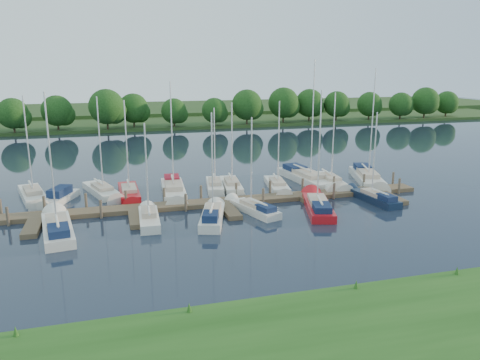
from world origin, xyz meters
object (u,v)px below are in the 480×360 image
object	(u,v)px
sailboat_n_5	(215,187)
sailboat_s_2	(212,217)
sailboat_n_0	(33,197)
dock	(224,204)
motorboat	(59,199)

from	to	relation	value
sailboat_n_5	sailboat_s_2	xyz separation A→B (m)	(-2.44, -9.92, 0.07)
sailboat_n_0	sailboat_s_2	world-z (taller)	sailboat_n_0
dock	sailboat_n_5	distance (m)	6.04
sailboat_n_0	sailboat_n_5	xyz separation A→B (m)	(17.70, -1.05, -0.00)
sailboat_n_5	sailboat_s_2	distance (m)	10.22
sailboat_n_5	motorboat	bearing A→B (deg)	11.59
sailboat_n_0	motorboat	distance (m)	2.97
dock	motorboat	world-z (taller)	motorboat
motorboat	sailboat_n_5	world-z (taller)	sailboat_n_5
dock	sailboat_n_0	xyz separation A→B (m)	(-17.17, 7.07, 0.08)
dock	motorboat	distance (m)	15.65
motorboat	sailboat_s_2	bearing A→B (deg)	166.30
dock	sailboat_s_2	bearing A→B (deg)	-116.13
motorboat	sailboat_n_0	bearing A→B (deg)	-9.66
dock	sailboat_n_5	size ratio (longest dim) A/B	4.52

